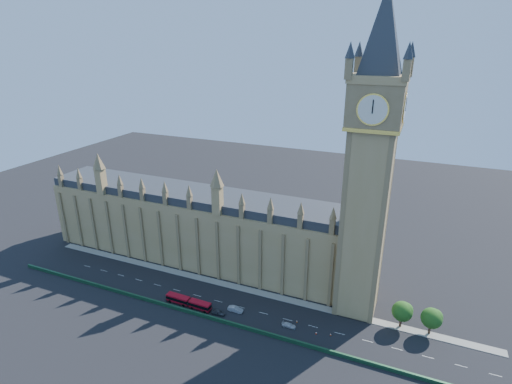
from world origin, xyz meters
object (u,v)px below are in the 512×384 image
at_px(red_bus, 188,302).
at_px(car_grey, 219,312).
at_px(car_silver, 235,309).
at_px(car_white, 289,325).

height_order(red_bus, car_grey, red_bus).
xyz_separation_m(red_bus, car_silver, (15.14, 3.26, -0.62)).
height_order(car_grey, car_white, car_grey).
height_order(car_grey, car_silver, car_silver).
xyz_separation_m(car_grey, car_white, (22.15, 2.85, -0.12)).
distance_m(car_grey, car_white, 22.34).
bearing_deg(car_white, red_bus, 96.05).
distance_m(red_bus, car_silver, 15.50).
bearing_deg(red_bus, car_white, 6.13).
relative_size(red_bus, car_grey, 3.72).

